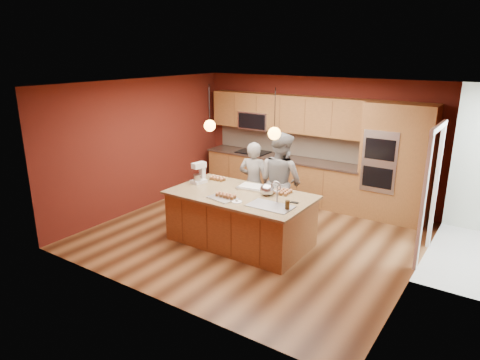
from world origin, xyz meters
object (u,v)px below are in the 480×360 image
Objects in this scene: person_right at (281,181)px; mixing_bowl at (267,190)px; island at (241,218)px; stand_mixer at (199,174)px; person_left at (254,183)px.

mixing_bowl is at bearing 117.34° from person_right.
person_right reaches higher than mixing_bowl.
stand_mixer reaches higher than island.
stand_mixer reaches higher than mixing_bowl.
island is 6.38× the size of stand_mixer.
stand_mixer is at bearing 49.58° from person_right.
island is 1.07m from person_right.
person_left is 1.10m from stand_mixer.
mixing_bowl is at bearing 14.74° from stand_mixer.
person_right is 4.84× the size of stand_mixer.
island is 0.69m from mixing_bowl.
mixing_bowl is at bearing 120.75° from person_left.
mixing_bowl is (0.40, 0.19, 0.54)m from island.
island is at bearing 91.04° from person_right.
person_right is 1.51m from stand_mixer.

